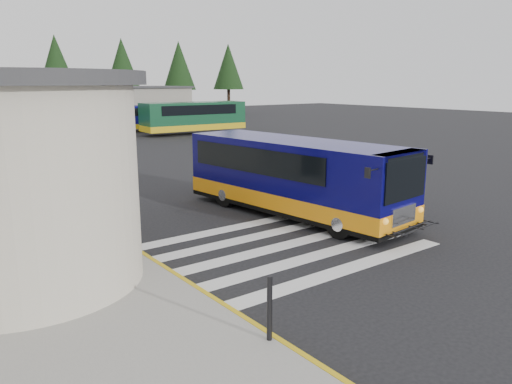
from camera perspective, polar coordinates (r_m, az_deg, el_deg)
ground at (r=15.52m, az=2.13°, el=-5.20°), size 140.00×140.00×0.00m
curb_strip at (r=16.98m, az=-17.41°, el=-3.93°), size 0.12×34.00×0.16m
crosswalk at (r=14.63m, az=2.59°, el=-6.29°), size 8.00×5.35×0.01m
depot_building at (r=55.67m, az=-21.25°, el=9.01°), size 26.40×8.40×4.20m
tree_line at (r=63.44m, az=-23.41°, el=13.39°), size 58.40×4.40×10.00m
transit_bus at (r=17.91m, az=4.42°, el=1.45°), size 3.90×9.76×2.70m
pedestrian_a at (r=11.35m, az=-22.03°, el=-7.63°), size 0.46×0.65×1.68m
pedestrian_b at (r=10.84m, az=-22.65°, el=-8.05°), size 0.84×1.01×1.89m
bollard at (r=9.14m, az=1.56°, el=-13.15°), size 0.10×0.10×1.22m
far_bus_a at (r=49.70m, az=-16.23°, el=8.19°), size 8.49×5.30×2.13m
far_bus_b at (r=46.52m, az=-7.14°, el=8.60°), size 9.72×3.13×2.48m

